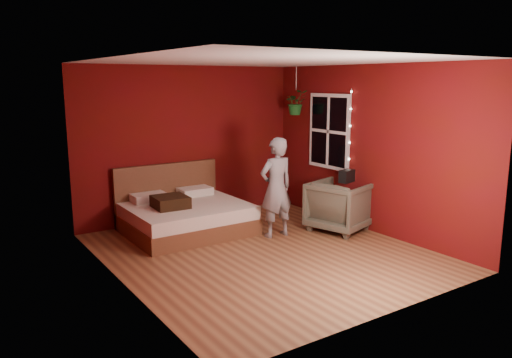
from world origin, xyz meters
name	(u,v)px	position (x,y,z in m)	size (l,w,h in m)	color
floor	(264,252)	(0.00, 0.00, 0.00)	(4.50, 4.50, 0.00)	brown
room_walls	(264,132)	(0.00, 0.00, 1.68)	(4.04, 4.54, 2.62)	#5B0910
window	(329,131)	(1.97, 0.90, 1.50)	(0.05, 0.97, 1.27)	white
fairy_lights	(350,134)	(1.94, 0.38, 1.50)	(0.04, 0.04, 1.45)	silver
bed	(185,215)	(-0.47, 1.51, 0.26)	(1.81, 1.54, 1.00)	brown
person	(276,188)	(0.57, 0.50, 0.76)	(0.56, 0.37, 1.53)	gray
armchair	(340,206)	(1.60, 0.20, 0.40)	(0.85, 0.87, 0.79)	#555543
handbag	(347,176)	(1.64, 0.10, 0.89)	(0.27, 0.14, 0.19)	black
throw_pillow	(170,202)	(-0.76, 1.39, 0.54)	(0.49, 0.49, 0.18)	black
hanging_plant	(296,102)	(1.71, 1.49, 1.97)	(0.47, 0.44, 0.84)	silver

